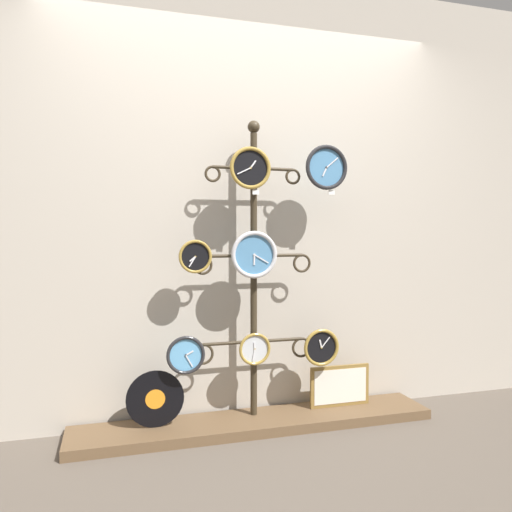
# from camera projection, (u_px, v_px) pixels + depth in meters

# --- Properties ---
(ground_plane) EXTENTS (12.00, 12.00, 0.00)m
(ground_plane) POSITION_uv_depth(u_px,v_px,m) (275.00, 452.00, 2.69)
(ground_plane) COLOR brown
(shop_wall) EXTENTS (4.40, 0.04, 2.80)m
(shop_wall) POSITION_uv_depth(u_px,v_px,m) (247.00, 198.00, 3.17)
(shop_wall) COLOR #BCB2A3
(shop_wall) RESTS_ON ground_plane
(low_shelf) EXTENTS (2.20, 0.36, 0.06)m
(low_shelf) POSITION_uv_depth(u_px,v_px,m) (256.00, 423.00, 3.02)
(low_shelf) COLOR brown
(low_shelf) RESTS_ON ground_plane
(display_stand) EXTENTS (0.76, 0.35, 1.85)m
(display_stand) POSITION_uv_depth(u_px,v_px,m) (254.00, 315.00, 3.05)
(display_stand) COLOR #382D1E
(display_stand) RESTS_ON ground_plane
(clock_top_center) EXTENTS (0.25, 0.04, 0.25)m
(clock_top_center) POSITION_uv_depth(u_px,v_px,m) (250.00, 168.00, 2.90)
(clock_top_center) COLOR black
(clock_top_right) EXTENTS (0.27, 0.04, 0.27)m
(clock_top_right) POSITION_uv_depth(u_px,v_px,m) (326.00, 168.00, 3.04)
(clock_top_right) COLOR #4C84B2
(clock_middle_left) EXTENTS (0.19, 0.04, 0.19)m
(clock_middle_left) POSITION_uv_depth(u_px,v_px,m) (195.00, 257.00, 2.85)
(clock_middle_left) COLOR black
(clock_middle_center) EXTENTS (0.28, 0.04, 0.28)m
(clock_middle_center) POSITION_uv_depth(u_px,v_px,m) (254.00, 255.00, 2.94)
(clock_middle_center) COLOR #4C84B2
(clock_bottom_left) EXTENTS (0.22, 0.04, 0.22)m
(clock_bottom_left) POSITION_uv_depth(u_px,v_px,m) (186.00, 355.00, 2.85)
(clock_bottom_left) COLOR #60A8DB
(clock_bottom_center) EXTENTS (0.20, 0.04, 0.20)m
(clock_bottom_center) POSITION_uv_depth(u_px,v_px,m) (255.00, 349.00, 2.98)
(clock_bottom_center) COLOR silver
(clock_bottom_right) EXTENTS (0.23, 0.04, 0.23)m
(clock_bottom_right) POSITION_uv_depth(u_px,v_px,m) (321.00, 347.00, 3.09)
(clock_bottom_right) COLOR black
(vinyl_record) EXTENTS (0.33, 0.01, 0.33)m
(vinyl_record) POSITION_uv_depth(u_px,v_px,m) (155.00, 399.00, 2.86)
(vinyl_record) COLOR black
(vinyl_record) RESTS_ON low_shelf
(picture_frame) EXTENTS (0.41, 0.02, 0.26)m
(picture_frame) POSITION_uv_depth(u_px,v_px,m) (340.00, 386.00, 3.22)
(picture_frame) COLOR olive
(picture_frame) RESTS_ON low_shelf
(price_tag_upper) EXTENTS (0.04, 0.00, 0.03)m
(price_tag_upper) POSITION_uv_depth(u_px,v_px,m) (256.00, 192.00, 2.92)
(price_tag_upper) COLOR white
(price_tag_mid) EXTENTS (0.04, 0.00, 0.03)m
(price_tag_mid) POSITION_uv_depth(u_px,v_px,m) (332.00, 192.00, 3.05)
(price_tag_mid) COLOR white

